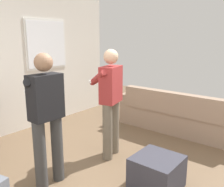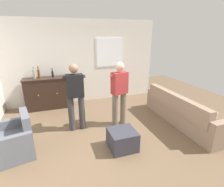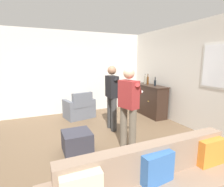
{
  "view_description": "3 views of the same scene",
  "coord_description": "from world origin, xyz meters",
  "px_view_note": "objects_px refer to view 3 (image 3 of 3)",
  "views": [
    {
      "loc": [
        -2.35,
        -1.81,
        1.87
      ],
      "look_at": [
        0.19,
        0.24,
        1.11
      ],
      "focal_mm": 40.0,
      "sensor_mm": 36.0,
      "label": 1
    },
    {
      "loc": [
        -1.06,
        -3.42,
        2.31
      ],
      "look_at": [
        0.22,
        0.3,
        0.98
      ],
      "focal_mm": 28.0,
      "sensor_mm": 36.0,
      "label": 2
    },
    {
      "loc": [
        3.47,
        -1.16,
        1.81
      ],
      "look_at": [
        0.07,
        0.34,
        1.11
      ],
      "focal_mm": 28.0,
      "sensor_mm": 36.0,
      "label": 3
    }
  ],
  "objects_px": {
    "ottoman": "(77,142)",
    "person_standing_right": "(129,105)",
    "bottle_liquor_amber": "(155,82)",
    "bottle_spirits_clear": "(148,80)",
    "bottle_wine_green": "(145,80)",
    "armchair": "(80,109)",
    "person_standing_left": "(112,95)",
    "sideboard_cabinet": "(149,100)"
  },
  "relations": [
    {
      "from": "ottoman",
      "to": "person_standing_right",
      "type": "distance_m",
      "value": 1.28
    },
    {
      "from": "bottle_liquor_amber",
      "to": "bottle_spirits_clear",
      "type": "height_order",
      "value": "bottle_spirits_clear"
    },
    {
      "from": "bottle_spirits_clear",
      "to": "ottoman",
      "type": "bearing_deg",
      "value": -59.74
    },
    {
      "from": "bottle_wine_green",
      "to": "bottle_liquor_amber",
      "type": "bearing_deg",
      "value": 1.81
    },
    {
      "from": "bottle_wine_green",
      "to": "bottle_liquor_amber",
      "type": "distance_m",
      "value": 0.53
    },
    {
      "from": "armchair",
      "to": "person_standing_left",
      "type": "height_order",
      "value": "person_standing_left"
    },
    {
      "from": "bottle_liquor_amber",
      "to": "person_standing_left",
      "type": "height_order",
      "value": "person_standing_left"
    },
    {
      "from": "bottle_wine_green",
      "to": "person_standing_left",
      "type": "relative_size",
      "value": 0.21
    },
    {
      "from": "ottoman",
      "to": "person_standing_right",
      "type": "height_order",
      "value": "person_standing_right"
    },
    {
      "from": "bottle_liquor_amber",
      "to": "person_standing_right",
      "type": "distance_m",
      "value": 2.41
    },
    {
      "from": "bottle_liquor_amber",
      "to": "person_standing_left",
      "type": "bearing_deg",
      "value": -74.64
    },
    {
      "from": "bottle_wine_green",
      "to": "person_standing_right",
      "type": "height_order",
      "value": "person_standing_right"
    },
    {
      "from": "sideboard_cabinet",
      "to": "bottle_wine_green",
      "type": "height_order",
      "value": "bottle_wine_green"
    },
    {
      "from": "sideboard_cabinet",
      "to": "person_standing_right",
      "type": "height_order",
      "value": "person_standing_right"
    },
    {
      "from": "bottle_liquor_amber",
      "to": "person_standing_left",
      "type": "xyz_separation_m",
      "value": [
        0.47,
        -1.71,
        -0.19
      ]
    },
    {
      "from": "sideboard_cabinet",
      "to": "ottoman",
      "type": "xyz_separation_m",
      "value": [
        1.46,
        -2.78,
        -0.3
      ]
    },
    {
      "from": "bottle_spirits_clear",
      "to": "person_standing_right",
      "type": "relative_size",
      "value": 0.21
    },
    {
      "from": "bottle_wine_green",
      "to": "person_standing_left",
      "type": "bearing_deg",
      "value": -59.37
    },
    {
      "from": "bottle_wine_green",
      "to": "ottoman",
      "type": "height_order",
      "value": "bottle_wine_green"
    },
    {
      "from": "person_standing_left",
      "to": "person_standing_right",
      "type": "bearing_deg",
      "value": -6.27
    },
    {
      "from": "armchair",
      "to": "person_standing_right",
      "type": "xyz_separation_m",
      "value": [
        2.39,
        0.45,
        0.65
      ]
    },
    {
      "from": "bottle_spirits_clear",
      "to": "sideboard_cabinet",
      "type": "bearing_deg",
      "value": -14.78
    },
    {
      "from": "bottle_liquor_amber",
      "to": "person_standing_left",
      "type": "distance_m",
      "value": 1.78
    },
    {
      "from": "bottle_spirits_clear",
      "to": "ottoman",
      "type": "relative_size",
      "value": 0.65
    },
    {
      "from": "armchair",
      "to": "bottle_spirits_clear",
      "type": "distance_m",
      "value": 2.48
    },
    {
      "from": "bottle_wine_green",
      "to": "bottle_liquor_amber",
      "type": "height_order",
      "value": "bottle_wine_green"
    },
    {
      "from": "bottle_wine_green",
      "to": "ottoman",
      "type": "xyz_separation_m",
      "value": [
        1.78,
        -2.82,
        -0.95
      ]
    },
    {
      "from": "bottle_spirits_clear",
      "to": "person_standing_left",
      "type": "height_order",
      "value": "person_standing_left"
    },
    {
      "from": "person_standing_left",
      "to": "person_standing_right",
      "type": "distance_m",
      "value": 1.1
    },
    {
      "from": "bottle_liquor_amber",
      "to": "ottoman",
      "type": "distance_m",
      "value": 3.23
    },
    {
      "from": "armchair",
      "to": "bottle_spirits_clear",
      "type": "relative_size",
      "value": 2.78
    },
    {
      "from": "sideboard_cabinet",
      "to": "person_standing_left",
      "type": "distance_m",
      "value": 1.84
    },
    {
      "from": "armchair",
      "to": "bottle_liquor_amber",
      "type": "height_order",
      "value": "bottle_liquor_amber"
    },
    {
      "from": "bottle_wine_green",
      "to": "bottle_spirits_clear",
      "type": "bearing_deg",
      "value": 9.15
    },
    {
      "from": "armchair",
      "to": "person_standing_left",
      "type": "relative_size",
      "value": 0.59
    },
    {
      "from": "sideboard_cabinet",
      "to": "person_standing_left",
      "type": "bearing_deg",
      "value": -67.92
    },
    {
      "from": "bottle_wine_green",
      "to": "person_standing_right",
      "type": "xyz_separation_m",
      "value": [
        2.09,
        -1.81,
        -0.22
      ]
    },
    {
      "from": "sideboard_cabinet",
      "to": "person_standing_left",
      "type": "height_order",
      "value": "person_standing_left"
    },
    {
      "from": "bottle_liquor_amber",
      "to": "person_standing_right",
      "type": "relative_size",
      "value": 0.17
    },
    {
      "from": "bottle_spirits_clear",
      "to": "person_standing_right",
      "type": "bearing_deg",
      "value": -43.04
    },
    {
      "from": "ottoman",
      "to": "bottle_wine_green",
      "type": "bearing_deg",
      "value": 122.35
    },
    {
      "from": "bottle_liquor_amber",
      "to": "bottle_spirits_clear",
      "type": "distance_m",
      "value": 0.41
    }
  ]
}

